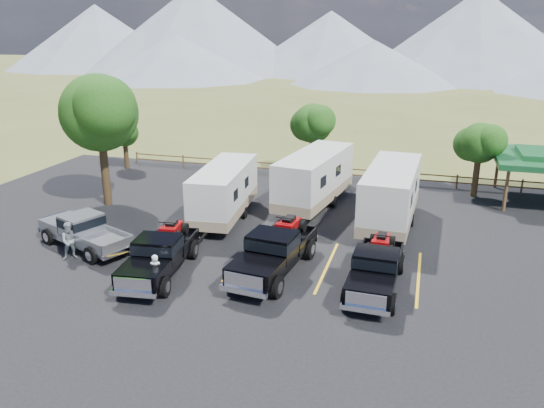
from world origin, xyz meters
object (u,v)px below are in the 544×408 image
(rig_center, at_px, (275,250))
(rig_right, at_px, (376,267))
(trailer_right, at_px, (391,196))
(trailer_center, at_px, (315,179))
(person_b, at_px, (71,241))
(person_a, at_px, (156,272))
(pickup_silver, at_px, (84,231))
(trailer_left, at_px, (224,192))
(tree_big_nw, at_px, (99,113))
(rig_left, at_px, (160,253))

(rig_center, xyz_separation_m, rig_right, (4.40, -0.27, -0.10))
(trailer_right, bearing_deg, rig_right, -87.10)
(trailer_center, bearing_deg, person_b, -122.16)
(rig_center, relative_size, person_a, 4.17)
(pickup_silver, bearing_deg, person_b, 28.04)
(trailer_left, relative_size, pickup_silver, 1.46)
(trailer_right, bearing_deg, tree_big_nw, -173.92)
(trailer_left, bearing_deg, rig_center, -57.02)
(person_a, distance_m, person_b, 5.52)
(rig_left, bearing_deg, person_b, 170.47)
(rig_right, relative_size, trailer_left, 0.67)
(rig_right, relative_size, person_a, 3.69)
(rig_center, bearing_deg, pickup_silver, -173.14)
(rig_right, bearing_deg, rig_center, 177.81)
(trailer_left, distance_m, pickup_silver, 7.74)
(tree_big_nw, bearing_deg, person_b, -68.42)
(rig_left, xyz_separation_m, rig_right, (9.13, 1.29, -0.03))
(person_b, bearing_deg, person_a, -57.84)
(pickup_silver, xyz_separation_m, person_b, (0.13, -1.24, 0.01))
(rig_right, distance_m, trailer_left, 10.86)
(rig_center, bearing_deg, person_b, -165.66)
(rig_center, height_order, person_a, rig_center)
(trailer_right, relative_size, person_a, 6.04)
(rig_right, bearing_deg, person_a, -160.93)
(tree_big_nw, height_order, rig_left, tree_big_nw)
(trailer_left, bearing_deg, pickup_silver, -135.77)
(tree_big_nw, xyz_separation_m, trailer_right, (16.78, 1.02, -3.84))
(person_a, xyz_separation_m, person_b, (-5.26, 1.66, 0.11))
(rig_left, relative_size, person_a, 3.88)
(rig_center, bearing_deg, rig_left, -155.55)
(trailer_left, distance_m, person_b, 8.64)
(rig_center, relative_size, person_b, 3.64)
(rig_left, height_order, trailer_left, trailer_left)
(trailer_center, bearing_deg, rig_right, -55.65)
(rig_center, height_order, trailer_right, trailer_right)
(tree_big_nw, bearing_deg, rig_right, -20.99)
(rig_left, height_order, person_a, rig_left)
(rig_center, height_order, pickup_silver, rig_center)
(trailer_center, relative_size, person_a, 6.03)
(trailer_left, bearing_deg, tree_big_nw, 171.49)
(rig_left, distance_m, person_a, 1.56)
(pickup_silver, height_order, person_a, pickup_silver)
(trailer_left, xyz_separation_m, person_a, (0.41, -8.78, -0.79))
(rig_left, relative_size, trailer_center, 0.64)
(tree_big_nw, relative_size, trailer_left, 0.90)
(rig_left, xyz_separation_m, trailer_left, (0.14, 7.33, 0.62))
(rig_center, relative_size, trailer_left, 0.75)
(rig_right, distance_m, person_b, 13.89)
(tree_big_nw, relative_size, rig_right, 1.36)
(trailer_left, xyz_separation_m, pickup_silver, (-4.98, -5.88, -0.68))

